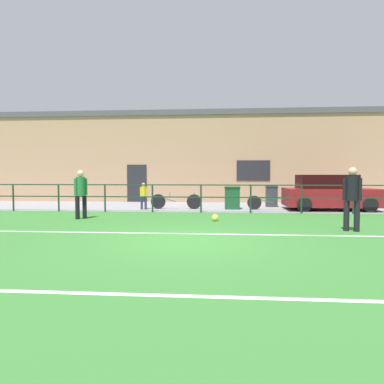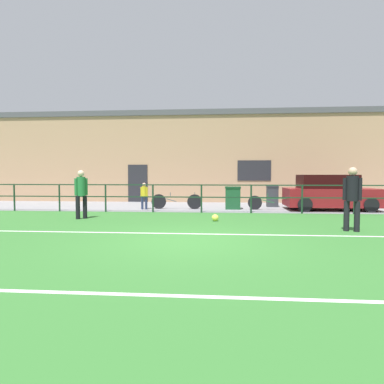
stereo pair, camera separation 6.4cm
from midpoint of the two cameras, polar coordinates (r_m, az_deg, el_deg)
ground at (r=8.10m, az=-0.74°, el=-8.28°), size 60.00×44.00×0.04m
field_line_touchline at (r=9.06m, az=-0.12°, el=-6.93°), size 36.00×0.11×0.00m
field_line_hash at (r=4.63m, az=-5.38°, el=-16.68°), size 36.00×0.11×0.00m
pavement_strip at (r=16.50m, az=2.19°, el=-2.45°), size 48.00×5.00×0.02m
perimeter_fence at (r=13.95m, az=1.70°, el=-0.39°), size 36.07×0.07×1.15m
clubhouse_facade at (r=20.15m, az=2.71°, el=5.80°), size 28.00×2.56×5.12m
player_goalkeeper at (r=10.32m, az=25.20°, el=-0.46°), size 0.46×0.31×1.75m
player_striker at (r=12.61m, az=-17.77°, el=0.12°), size 0.37×0.35×1.70m
soccer_ball_match at (r=11.50m, az=4.03°, el=-4.28°), size 0.23×0.23×0.23m
spectator_child at (r=15.22m, az=-7.82°, el=-0.38°), size 0.32×0.20×1.17m
parked_car_red at (r=16.00m, az=22.00°, el=-0.19°), size 3.84×1.93×1.52m
bicycle_parked_0 at (r=15.33m, az=13.61°, el=-1.69°), size 2.29×0.04×0.71m
bicycle_parked_1 at (r=15.28m, az=-2.46°, el=-1.55°), size 2.26×0.04×0.75m
trash_bin_0 at (r=16.76m, az=13.28°, el=-0.68°), size 0.54×0.46×0.99m
trash_bin_1 at (r=15.33m, az=6.90°, el=-0.95°), size 0.68×0.58×1.00m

